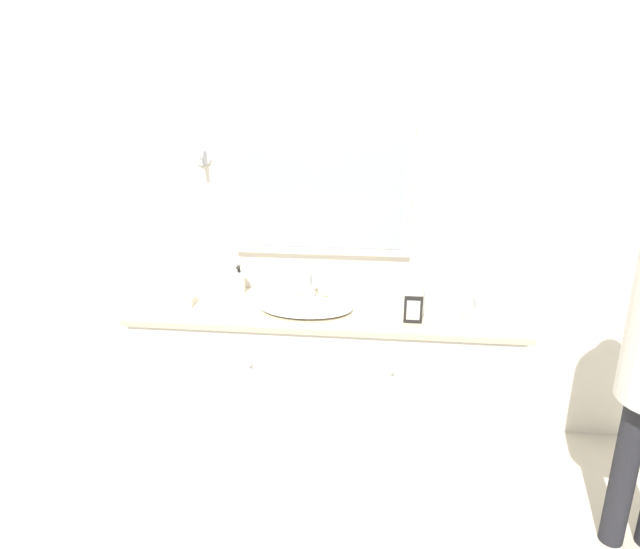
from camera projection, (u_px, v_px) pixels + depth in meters
ground_plane at (319, 479)px, 3.17m from camera, size 14.00×14.00×0.00m
wall_back at (331, 227)px, 3.35m from camera, size 8.00×0.18×2.55m
vanity_counter at (325, 379)px, 3.32m from camera, size 2.14×0.59×0.90m
sink_basin at (307, 306)px, 3.16m from camera, size 0.51×0.38×0.17m
soap_bottle at (239, 282)px, 3.39m from camera, size 0.06×0.06×0.17m
appliance_box at (442, 301)px, 3.10m from camera, size 0.20×0.14×0.13m
picture_frame at (413, 310)px, 2.97m from camera, size 0.10×0.01×0.15m
hand_towel_near_sink at (182, 300)px, 3.23m from camera, size 0.14×0.10×0.04m
hand_towel_far_corner at (488, 304)px, 3.19m from camera, size 0.15×0.11×0.04m
metal_tray at (400, 303)px, 3.24m from camera, size 0.19×0.10×0.01m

